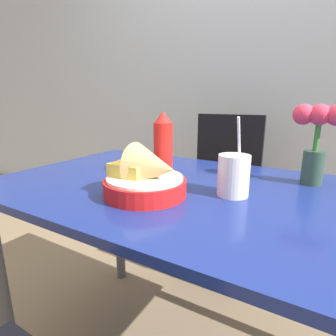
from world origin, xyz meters
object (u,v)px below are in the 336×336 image
food_basket (147,178)px  drink_cup (233,177)px  chair_far_window (222,179)px  ketchup_bottle (163,146)px  flower_vase (317,134)px

food_basket → drink_cup: bearing=31.0°
chair_far_window → ketchup_bottle: size_ratio=4.11×
ketchup_bottle → drink_cup: 0.28m
ketchup_bottle → chair_far_window: bearing=91.1°
drink_cup → flower_vase: bearing=50.8°
ketchup_bottle → flower_vase: (0.45, 0.16, 0.05)m
ketchup_bottle → flower_vase: 0.48m
food_basket → drink_cup: size_ratio=1.04×
ketchup_bottle → drink_cup: bearing=-13.5°
chair_far_window → flower_vase: size_ratio=3.71×
drink_cup → food_basket: bearing=-149.0°
drink_cup → chair_far_window: bearing=109.8°
chair_far_window → flower_vase: 0.79m
chair_far_window → food_basket: (0.07, -0.89, 0.24)m
food_basket → flower_vase: size_ratio=0.92×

